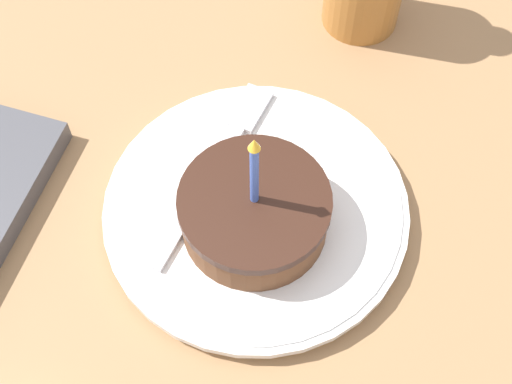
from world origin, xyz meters
TOP-DOWN VIEW (x-y plane):
  - ground_plane at (0.00, 0.00)m, footprint 2.40×2.40m
  - plate at (0.02, -0.03)m, footprint 0.24×0.24m
  - cake_slice at (0.02, -0.05)m, footprint 0.11×0.11m
  - fork at (-0.02, 0.00)m, footprint 0.04×0.19m

SIDE VIEW (x-z plane):
  - ground_plane at x=0.00m, z-range -0.04..0.00m
  - plate at x=0.02m, z-range 0.00..0.02m
  - fork at x=-0.02m, z-range 0.02..0.02m
  - cake_slice at x=0.02m, z-range -0.02..0.10m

